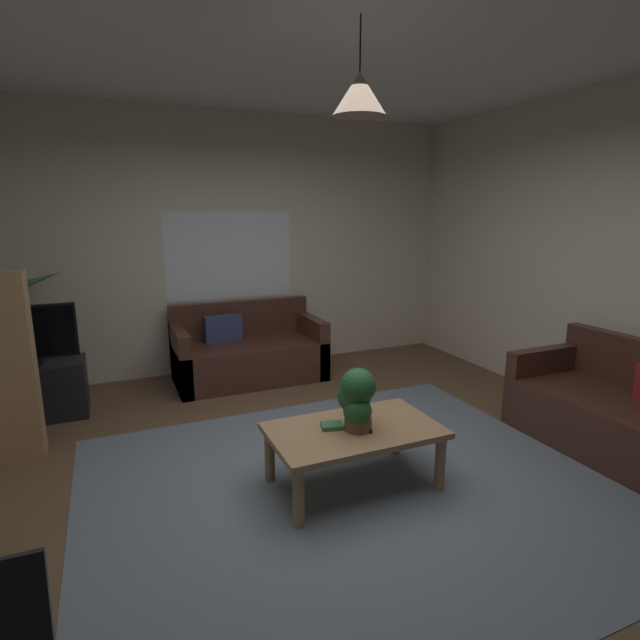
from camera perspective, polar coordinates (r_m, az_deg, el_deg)
The scene contains 16 objects.
floor at distance 3.62m, azimuth 1.98°, elevation -17.57°, with size 5.22×5.39×0.02m, color brown.
rug at distance 3.46m, azimuth 3.48°, elevation -18.88°, with size 3.40×2.97×0.01m, color slate.
wall_back at distance 5.73m, azimuth -9.82°, elevation 8.60°, with size 5.34×0.06×2.87m, color beige.
wall_right at distance 4.91m, azimuth 31.39°, elevation 6.34°, with size 0.06×5.39×2.87m, color beige.
ceiling at distance 3.31m, azimuth 2.42°, elevation 31.34°, with size 5.22×5.39×0.02m, color white.
window_pane at distance 5.69m, azimuth -10.42°, elevation 7.32°, with size 1.43×0.01×0.98m, color white.
couch_under_window at distance 5.45m, azimuth -8.32°, elevation -3.93°, with size 1.57×0.81×0.82m.
couch_right_side at distance 4.49m, azimuth 30.89°, elevation -9.26°, with size 0.81×1.40×0.82m.
coffee_table at distance 3.35m, azimuth 3.95°, elevation -13.27°, with size 1.12×0.66×0.41m.
book_on_table_0 at distance 3.31m, azimuth 1.40°, elevation -12.12°, with size 0.14×0.11×0.03m, color #387247.
remote_on_table_0 at distance 3.32m, azimuth 5.52°, elevation -12.18°, with size 0.05×0.16×0.02m, color black.
potted_plant_on_table at distance 3.21m, azimuth 4.26°, elevation -8.89°, with size 0.24×0.26×0.42m.
tv_stand at distance 5.07m, azimuth -30.42°, elevation -7.16°, with size 0.90×0.44×0.50m, color black.
tv at distance 4.91m, azimuth -31.11°, elevation -1.51°, with size 0.84×0.16×0.52m.
potted_palm_corner at distance 5.48m, azimuth -31.76°, elevation -2.23°, with size 0.79×0.83×1.40m.
pendant_lamp at distance 3.08m, azimuth 4.59°, elevation 24.61°, with size 0.31×0.31×0.53m.
Camera 1 is at (-1.36, -2.83, 1.81)m, focal length 27.68 mm.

